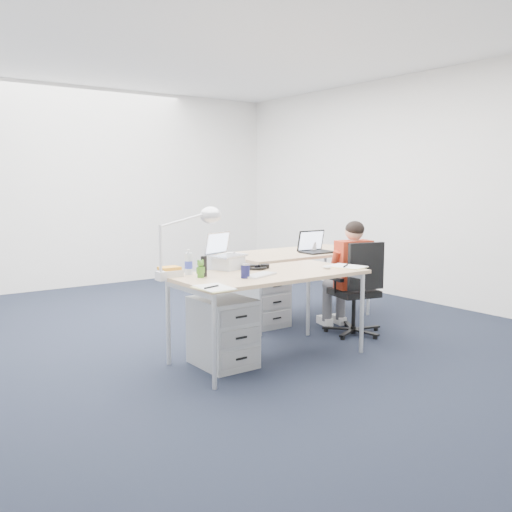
% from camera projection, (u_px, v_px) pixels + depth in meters
% --- Properties ---
extents(floor, '(7.00, 7.00, 0.00)m').
position_uv_depth(floor, '(219.00, 339.00, 5.38)').
color(floor, black).
rests_on(floor, ground).
extents(room, '(6.02, 7.02, 2.80)m').
position_uv_depth(room, '(217.00, 155.00, 5.17)').
color(room, white).
rests_on(room, ground).
extents(desk_near, '(1.60, 0.80, 0.73)m').
position_uv_depth(desk_near, '(268.00, 278.00, 4.72)').
color(desk_near, tan).
rests_on(desk_near, ground).
extents(desk_far, '(1.60, 0.80, 0.73)m').
position_uv_depth(desk_far, '(297.00, 256.00, 6.12)').
color(desk_far, tan).
rests_on(desk_far, ground).
extents(office_chair, '(0.69, 0.69, 0.91)m').
position_uv_depth(office_chair, '(355.00, 308.00, 5.53)').
color(office_chair, black).
rests_on(office_chair, ground).
extents(seated_person, '(0.42, 0.64, 1.09)m').
position_uv_depth(seated_person, '(347.00, 276.00, 5.64)').
color(seated_person, '#A32D17').
rests_on(seated_person, ground).
extents(drawer_pedestal_near, '(0.40, 0.50, 0.55)m').
position_uv_depth(drawer_pedestal_near, '(223.00, 332.00, 4.59)').
color(drawer_pedestal_near, '#A1A5A6').
rests_on(drawer_pedestal_near, ground).
extents(drawer_pedestal_far, '(0.40, 0.50, 0.55)m').
position_uv_depth(drawer_pedestal_far, '(261.00, 299.00, 5.90)').
color(drawer_pedestal_far, '#A1A5A6').
rests_on(drawer_pedestal_far, ground).
extents(silver_laptop, '(0.35, 0.31, 0.31)m').
position_uv_depth(silver_laptop, '(228.00, 251.00, 4.87)').
color(silver_laptop, silver).
rests_on(silver_laptop, desk_near).
extents(wireless_keyboard, '(0.35, 0.24, 0.02)m').
position_uv_depth(wireless_keyboard, '(260.00, 275.00, 4.54)').
color(wireless_keyboard, white).
rests_on(wireless_keyboard, desk_near).
extents(computer_mouse, '(0.06, 0.09, 0.03)m').
position_uv_depth(computer_mouse, '(327.00, 267.00, 4.91)').
color(computer_mouse, white).
rests_on(computer_mouse, desk_near).
extents(headphones, '(0.29, 0.25, 0.04)m').
position_uv_depth(headphones, '(256.00, 267.00, 4.90)').
color(headphones, black).
rests_on(headphones, desk_near).
extents(can_koozie, '(0.09, 0.09, 0.12)m').
position_uv_depth(can_koozie, '(245.00, 271.00, 4.43)').
color(can_koozie, '#161746').
rests_on(can_koozie, desk_near).
extents(water_bottle, '(0.08, 0.08, 0.20)m').
position_uv_depth(water_bottle, '(189.00, 262.00, 4.60)').
color(water_bottle, silver).
rests_on(water_bottle, desk_near).
extents(bear_figurine, '(0.09, 0.08, 0.14)m').
position_uv_depth(bear_figurine, '(201.00, 268.00, 4.45)').
color(bear_figurine, '#2A6A1C').
rests_on(bear_figurine, desk_near).
extents(book_stack, '(0.20, 0.17, 0.08)m').
position_uv_depth(book_stack, '(170.00, 272.00, 4.51)').
color(book_stack, silver).
rests_on(book_stack, desk_near).
extents(cordless_phone, '(0.05, 0.04, 0.17)m').
position_uv_depth(cordless_phone, '(204.00, 266.00, 4.49)').
color(cordless_phone, black).
rests_on(cordless_phone, desk_near).
extents(papers_left, '(0.22, 0.30, 0.01)m').
position_uv_depth(papers_left, '(214.00, 288.00, 3.99)').
color(papers_left, '#EDE389').
rests_on(papers_left, desk_near).
extents(papers_right, '(0.29, 0.35, 0.01)m').
position_uv_depth(papers_right, '(347.00, 267.00, 5.00)').
color(papers_right, '#EDE389').
rests_on(papers_right, desk_near).
extents(sunglasses, '(0.10, 0.07, 0.02)m').
position_uv_depth(sunglasses, '(257.00, 267.00, 4.95)').
color(sunglasses, black).
rests_on(sunglasses, desk_near).
extents(desk_lamp, '(0.51, 0.20, 0.57)m').
position_uv_depth(desk_lamp, '(180.00, 242.00, 4.39)').
color(desk_lamp, silver).
rests_on(desk_lamp, desk_near).
extents(dark_laptop, '(0.35, 0.34, 0.25)m').
position_uv_depth(dark_laptop, '(318.00, 241.00, 6.01)').
color(dark_laptop, black).
rests_on(dark_laptop, desk_far).
extents(far_cup, '(0.09, 0.09, 0.11)m').
position_uv_depth(far_cup, '(313.00, 246.00, 6.18)').
color(far_cup, white).
rests_on(far_cup, desk_far).
extents(far_papers, '(0.23, 0.30, 0.01)m').
position_uv_depth(far_papers, '(233.00, 254.00, 5.88)').
color(far_papers, white).
rests_on(far_papers, desk_far).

